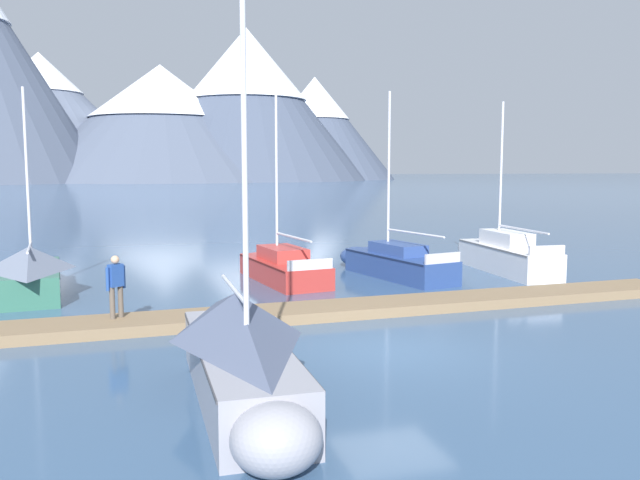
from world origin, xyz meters
TOP-DOWN VIEW (x-y plane):
  - ground_plane at (0.00, 0.00)m, footprint 700.00×700.00m
  - mountain_central_massif at (-32.74, 216.72)m, footprint 81.37×81.37m
  - mountain_shoulder_ridge at (4.42, 203.41)m, footprint 92.67×92.67m
  - mountain_east_summit at (31.91, 201.88)m, footprint 79.02×79.02m
  - mountain_rear_spur at (57.24, 209.86)m, footprint 56.23×56.23m
  - dock at (0.00, 4.00)m, footprint 23.66×2.66m
  - sailboat_nearest_berth at (-9.14, 9.94)m, footprint 2.43×6.68m
  - sailboat_second_berth at (-3.93, -2.33)m, footprint 1.83×6.74m
  - sailboat_mid_dock_port at (-0.34, 10.35)m, footprint 2.59×6.24m
  - sailboat_mid_dock_starboard at (4.14, 10.07)m, footprint 3.01×6.84m
  - sailboat_far_berth at (9.10, 9.90)m, footprint 1.97×6.84m
  - person_on_dock at (-6.25, 4.03)m, footprint 0.49×0.40m

SIDE VIEW (x-z plane):
  - ground_plane at x=0.00m, z-range 0.00..0.00m
  - dock at x=0.00m, z-range -0.01..0.29m
  - sailboat_mid_dock_port at x=-0.34m, z-range -3.00..4.06m
  - sailboat_mid_dock_starboard at x=4.14m, z-range -3.08..4.21m
  - sailboat_far_berth at x=9.10m, z-range -2.82..4.19m
  - sailboat_nearest_berth at x=-9.14m, z-range -2.72..4.32m
  - sailboat_second_berth at x=-3.93m, z-range -3.66..5.55m
  - person_on_dock at x=-6.25m, z-range 0.42..2.11m
  - mountain_rear_spur at x=57.24m, z-range 0.73..36.30m
  - mountain_shoulder_ridge at x=4.42m, z-range 0.95..37.53m
  - mountain_central_massif at x=-32.74m, z-range 0.44..41.32m
  - mountain_east_summit at x=31.91m, z-range 1.34..50.57m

